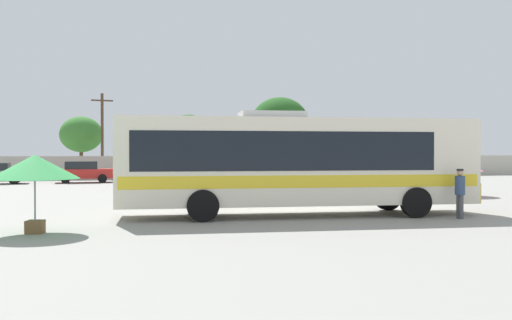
% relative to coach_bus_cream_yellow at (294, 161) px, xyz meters
% --- Properties ---
extents(ground_plane, '(300.00, 300.00, 0.00)m').
position_rel_coach_bus_cream_yellow_xyz_m(ground_plane, '(0.51, 10.47, -1.94)').
color(ground_plane, gray).
extents(perimeter_wall, '(80.00, 0.30, 1.90)m').
position_rel_coach_bus_cream_yellow_xyz_m(perimeter_wall, '(0.51, 28.33, -0.99)').
color(perimeter_wall, '#B2AD9E').
rests_on(perimeter_wall, ground_plane).
extents(coach_bus_cream_yellow, '(12.61, 3.60, 3.63)m').
position_rel_coach_bus_cream_yellow_xyz_m(coach_bus_cream_yellow, '(0.00, 0.00, 0.00)').
color(coach_bus_cream_yellow, silver).
rests_on(coach_bus_cream_yellow, ground_plane).
extents(attendant_by_bus_door, '(0.33, 0.33, 1.68)m').
position_rel_coach_bus_cream_yellow_xyz_m(attendant_by_bus_door, '(5.13, -2.20, -0.98)').
color(attendant_by_bus_door, '#4C4C51').
rests_on(attendant_by_bus_door, ground_plane).
extents(vendor_umbrella_near_gate_green, '(2.41, 2.41, 2.17)m').
position_rel_coach_bus_cream_yellow_xyz_m(vendor_umbrella_near_gate_green, '(-8.22, -2.31, -0.13)').
color(vendor_umbrella_near_gate_green, gray).
rests_on(vendor_umbrella_near_gate_green, ground_plane).
extents(vendor_umbrella_secondary_pink, '(2.52, 2.52, 1.96)m').
position_rel_coach_bus_cream_yellow_xyz_m(vendor_umbrella_secondary_pink, '(10.79, 6.38, -0.35)').
color(vendor_umbrella_secondary_pink, gray).
rests_on(vendor_umbrella_secondary_pink, ground_plane).
extents(parked_car_second_red, '(4.16, 2.16, 1.55)m').
position_rel_coach_bus_cream_yellow_xyz_m(parked_car_second_red, '(-8.33, 23.94, -1.13)').
color(parked_car_second_red, red).
rests_on(parked_car_second_red, ground_plane).
extents(parked_car_third_maroon, '(4.19, 2.06, 1.54)m').
position_rel_coach_bus_cream_yellow_xyz_m(parked_car_third_maroon, '(-0.95, 24.59, -1.13)').
color(parked_car_third_maroon, maroon).
rests_on(parked_car_third_maroon, ground_plane).
extents(parked_car_rightmost_red, '(4.29, 2.11, 1.55)m').
position_rel_coach_bus_cream_yellow_xyz_m(parked_car_rightmost_red, '(5.57, 23.68, -1.13)').
color(parked_car_rightmost_red, red).
rests_on(parked_car_rightmost_red, ground_plane).
extents(utility_pole_near, '(1.79, 0.46, 7.18)m').
position_rel_coach_bus_cream_yellow_xyz_m(utility_pole_near, '(-7.12, 30.34, 1.83)').
color(utility_pole_near, '#4C3823').
rests_on(utility_pole_near, ground_plane).
extents(roadside_tree_left, '(3.70, 3.70, 5.36)m').
position_rel_coach_bus_cream_yellow_xyz_m(roadside_tree_left, '(-8.95, 32.82, 1.83)').
color(roadside_tree_left, brown).
rests_on(roadside_tree_left, ground_plane).
extents(roadside_tree_midleft, '(3.46, 3.46, 5.53)m').
position_rel_coach_bus_cream_yellow_xyz_m(roadside_tree_midleft, '(0.20, 30.61, 2.10)').
color(roadside_tree_midleft, brown).
rests_on(roadside_tree_midleft, ground_plane).
extents(roadside_tree_midright, '(5.25, 5.25, 7.29)m').
position_rel_coach_bus_cream_yellow_xyz_m(roadside_tree_midright, '(8.73, 30.99, 3.11)').
color(roadside_tree_midright, brown).
rests_on(roadside_tree_midright, ground_plane).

